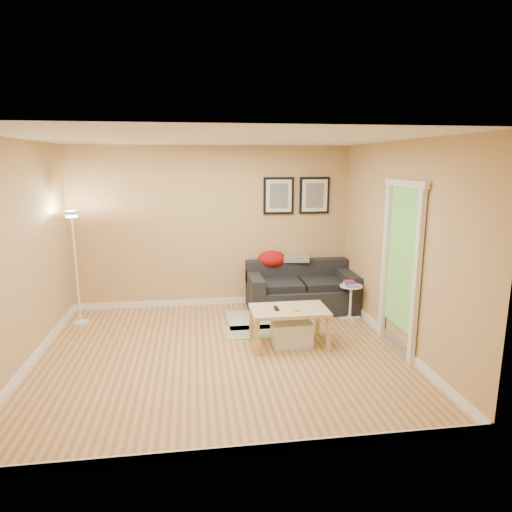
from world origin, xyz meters
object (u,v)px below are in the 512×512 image
side_table (350,302)px  book_stack (350,283)px  coffee_table (289,327)px  floor_lamp (76,271)px  sofa (301,287)px  storage_bin (291,333)px

side_table → book_stack: book_stack is taller
coffee_table → side_table: (1.14, 0.84, 0.01)m
coffee_table → floor_lamp: bearing=143.8°
sofa → floor_lamp: size_ratio=1.01×
sofa → book_stack: sofa is taller
side_table → book_stack: size_ratio=2.38×
storage_bin → floor_lamp: floor_lamp is taller
coffee_table → storage_bin: (0.03, -0.00, -0.09)m
sofa → coffee_table: (-0.50, -1.36, -0.13)m
coffee_table → side_table: bearing=22.6°
sofa → coffee_table: bearing=-110.0°
floor_lamp → side_table: bearing=-4.9°
storage_bin → book_stack: 1.42m
side_table → floor_lamp: 4.07m
sofa → side_table: (0.64, -0.52, -0.11)m
side_table → floor_lamp: size_ratio=0.31×
floor_lamp → sofa: bearing=3.0°
sofa → side_table: size_ratio=3.26×
coffee_table → side_table: size_ratio=1.89×
storage_bin → floor_lamp: size_ratio=0.31×
side_table → floor_lamp: bearing=175.1°
sofa → storage_bin: sofa is taller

